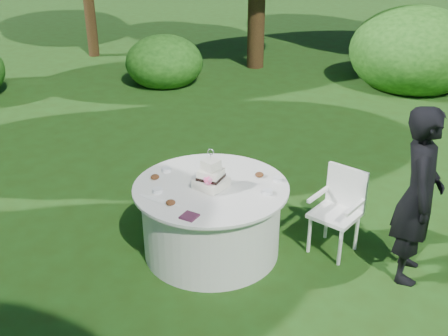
{
  "coord_description": "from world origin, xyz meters",
  "views": [
    {
      "loc": [
        2.39,
        -3.95,
        3.19
      ],
      "look_at": [
        0.15,
        0.0,
        1.0
      ],
      "focal_mm": 42.0,
      "sensor_mm": 36.0,
      "label": 1
    }
  ],
  "objects_px": {
    "napkins": "(189,216)",
    "cake": "(211,177)",
    "guest": "(419,196)",
    "table": "(211,218)",
    "chair": "(340,205)"
  },
  "relations": [
    {
      "from": "napkins",
      "to": "cake",
      "type": "relative_size",
      "value": 0.34
    },
    {
      "from": "napkins",
      "to": "guest",
      "type": "distance_m",
      "value": 2.11
    },
    {
      "from": "guest",
      "to": "cake",
      "type": "distance_m",
      "value": 1.95
    },
    {
      "from": "table",
      "to": "cake",
      "type": "xyz_separation_m",
      "value": [
        0.02,
        -0.04,
        0.5
      ]
    },
    {
      "from": "napkins",
      "to": "chair",
      "type": "xyz_separation_m",
      "value": [
        0.97,
        1.32,
        -0.26
      ]
    },
    {
      "from": "guest",
      "to": "napkins",
      "type": "bearing_deg",
      "value": 114.22
    },
    {
      "from": "napkins",
      "to": "chair",
      "type": "relative_size",
      "value": 0.16
    },
    {
      "from": "cake",
      "to": "chair",
      "type": "bearing_deg",
      "value": 33.89
    },
    {
      "from": "guest",
      "to": "table",
      "type": "relative_size",
      "value": 1.11
    },
    {
      "from": "guest",
      "to": "chair",
      "type": "relative_size",
      "value": 1.93
    },
    {
      "from": "guest",
      "to": "table",
      "type": "bearing_deg",
      "value": 96.86
    },
    {
      "from": "guest",
      "to": "chair",
      "type": "height_order",
      "value": "guest"
    },
    {
      "from": "napkins",
      "to": "table",
      "type": "bearing_deg",
      "value": 103.2
    },
    {
      "from": "napkins",
      "to": "cake",
      "type": "height_order",
      "value": "cake"
    },
    {
      "from": "guest",
      "to": "cake",
      "type": "xyz_separation_m",
      "value": [
        -1.84,
        -0.65,
        0.02
      ]
    }
  ]
}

